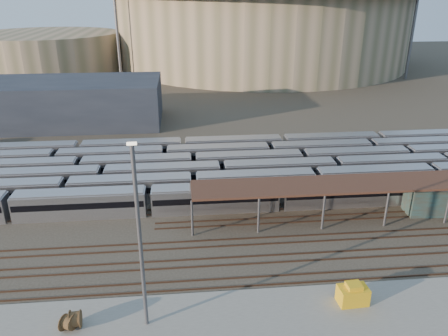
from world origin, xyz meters
TOP-DOWN VIEW (x-y plane):
  - ground at (0.00, 0.00)m, footprint 420.00×420.00m
  - apron at (-5.00, -15.00)m, footprint 50.00×9.00m
  - subway_trains at (-2.46, 18.50)m, footprint 127.56×23.90m
  - inspection_shed at (22.00, 4.00)m, footprint 60.30×6.00m
  - empty_tracks at (0.00, -5.00)m, footprint 170.00×9.62m
  - stadium at (25.00, 140.00)m, footprint 124.00×124.00m
  - secondary_arena at (-60.00, 130.00)m, footprint 56.00×56.00m
  - service_building at (-35.00, 55.00)m, footprint 42.00×20.00m
  - floodlight_0 at (-30.00, 110.00)m, footprint 4.00×1.00m
  - floodlight_2 at (70.00, 100.00)m, footprint 4.00×1.00m
  - floodlight_3 at (-10.00, 160.00)m, footprint 4.00×1.00m
  - cable_reel_west at (-19.89, -14.64)m, footprint 1.51×1.87m
  - cable_reel_east at (-19.37, -14.34)m, footprint 1.09×1.80m
  - yard_light_pole at (-12.79, -14.55)m, footprint 0.81×0.36m
  - yellow_equipment at (7.63, -13.55)m, footprint 3.03×2.01m

SIDE VIEW (x-z plane):
  - ground at x=0.00m, z-range 0.00..0.00m
  - empty_tracks at x=0.00m, z-range 0.00..0.18m
  - apron at x=-5.00m, z-range 0.00..0.20m
  - cable_reel_west at x=-19.89m, z-range 0.20..1.84m
  - cable_reel_east at x=-19.37m, z-range 0.20..1.93m
  - yellow_equipment at x=7.63m, z-range 0.20..2.03m
  - subway_trains at x=-2.46m, z-range 0.00..3.60m
  - inspection_shed at x=22.00m, z-range 2.33..7.63m
  - service_building at x=-35.00m, z-range 0.00..10.00m
  - secondary_arena at x=-60.00m, z-range 0.00..14.00m
  - yard_light_pole at x=-12.79m, z-range 0.28..18.42m
  - stadium at x=25.00m, z-range 0.22..32.72m
  - floodlight_0 at x=-30.00m, z-range 1.45..39.85m
  - floodlight_2 at x=70.00m, z-range 1.45..39.85m
  - floodlight_3 at x=-10.00m, z-range 1.45..39.85m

